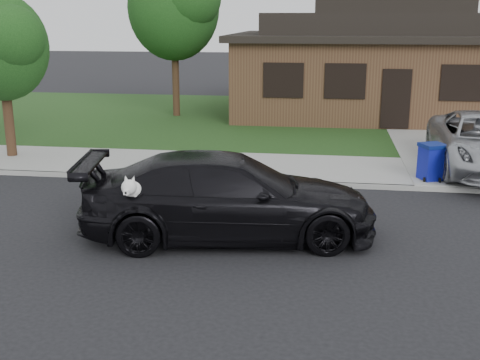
# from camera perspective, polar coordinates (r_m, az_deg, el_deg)

# --- Properties ---
(ground) EXTENTS (120.00, 120.00, 0.00)m
(ground) POSITION_cam_1_polar(r_m,az_deg,el_deg) (11.70, -0.04, -5.01)
(ground) COLOR black
(ground) RESTS_ON ground
(sidewalk) EXTENTS (60.00, 3.00, 0.12)m
(sidewalk) POSITION_cam_1_polar(r_m,az_deg,el_deg) (16.43, 2.47, 1.18)
(sidewalk) COLOR gray
(sidewalk) RESTS_ON ground
(curb) EXTENTS (60.00, 0.12, 0.12)m
(curb) POSITION_cam_1_polar(r_m,az_deg,el_deg) (14.99, 1.89, -0.20)
(curb) COLOR gray
(curb) RESTS_ON ground
(lawn) EXTENTS (60.00, 13.00, 0.13)m
(lawn) POSITION_cam_1_polar(r_m,az_deg,el_deg) (24.25, 4.40, 5.74)
(lawn) COLOR #193814
(lawn) RESTS_ON ground
(driveway) EXTENTS (4.50, 13.00, 0.14)m
(driveway) POSITION_cam_1_polar(r_m,az_deg,el_deg) (21.70, 19.88, 3.76)
(driveway) COLOR gray
(driveway) RESTS_ON ground
(sedan) EXTENTS (5.76, 3.07, 1.59)m
(sedan) POSITION_cam_1_polar(r_m,az_deg,el_deg) (11.24, -1.11, -1.59)
(sedan) COLOR black
(sedan) RESTS_ON ground
(recycling_bin) EXTENTS (0.72, 0.72, 0.92)m
(recycling_bin) POSITION_cam_1_polar(r_m,az_deg,el_deg) (15.58, 17.71, 1.66)
(recycling_bin) COLOR #0E169E
(recycling_bin) RESTS_ON sidewalk
(house) EXTENTS (12.60, 8.60, 4.65)m
(house) POSITION_cam_1_polar(r_m,az_deg,el_deg) (26.04, 13.78, 10.60)
(house) COLOR #422B1C
(house) RESTS_ON ground
(tree_0) EXTENTS (3.78, 3.60, 6.34)m
(tree_0) POSITION_cam_1_polar(r_m,az_deg,el_deg) (24.47, -6.00, 16.17)
(tree_0) COLOR #332114
(tree_0) RESTS_ON ground
(tree_2) EXTENTS (2.73, 2.60, 4.59)m
(tree_2) POSITION_cam_1_polar(r_m,az_deg,el_deg) (18.33, -21.51, 11.77)
(tree_2) COLOR #332114
(tree_2) RESTS_ON ground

